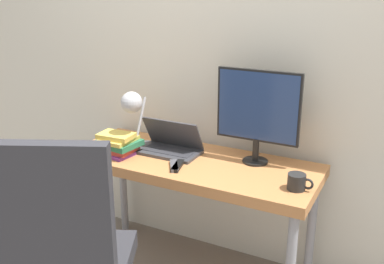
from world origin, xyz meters
TOP-DOWN VIEW (x-y plane):
  - wall_back at (0.00, 0.64)m, footprint 8.00×0.05m
  - desk at (0.00, 0.29)m, footprint 1.45×0.57m
  - laptop at (-0.17, 0.33)m, footprint 0.37×0.21m
  - monitor at (0.34, 0.42)m, footprint 0.47×0.14m
  - desk_lamp at (-0.34, 0.23)m, footprint 0.16×0.28m
  - office_chair at (-0.17, -0.59)m, footprint 0.66×0.66m
  - book_stack at (-0.43, 0.17)m, footprint 0.26×0.22m
  - tv_remote at (-0.02, 0.15)m, footprint 0.07×0.16m
  - media_remote at (-0.03, 0.14)m, footprint 0.11×0.15m
  - mug at (0.64, 0.18)m, footprint 0.13×0.09m

SIDE VIEW (x-z plane):
  - office_chair at x=-0.17m, z-range 0.04..1.19m
  - desk at x=0.00m, z-range 0.30..1.05m
  - tv_remote at x=-0.02m, z-range 0.75..0.77m
  - media_remote at x=-0.03m, z-range 0.75..0.77m
  - mug at x=0.64m, z-range 0.75..0.83m
  - laptop at x=-0.17m, z-range 0.69..0.89m
  - book_stack at x=-0.43m, z-range 0.75..0.88m
  - desk_lamp at x=-0.34m, z-range 0.82..1.20m
  - monitor at x=0.34m, z-range 0.79..1.32m
  - wall_back at x=0.00m, z-range 0.00..2.60m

